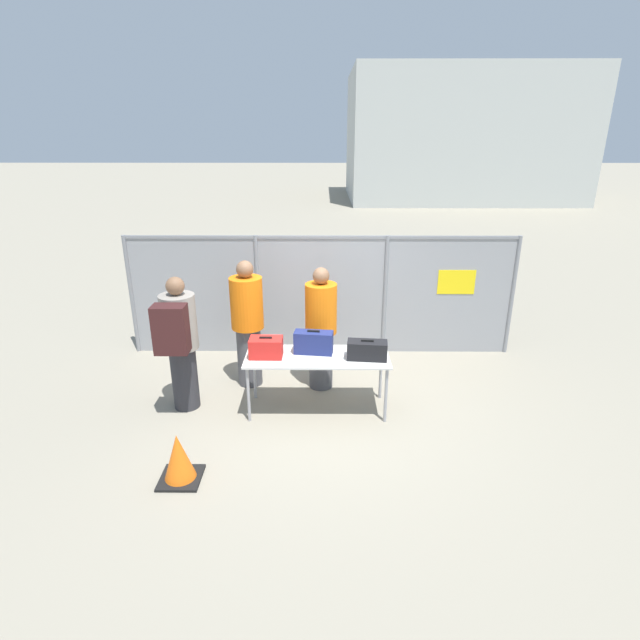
# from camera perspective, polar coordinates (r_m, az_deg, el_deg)

# --- Properties ---
(ground_plane) EXTENTS (120.00, 120.00, 0.00)m
(ground_plane) POSITION_cam_1_polar(r_m,az_deg,el_deg) (6.82, 0.08, -10.01)
(ground_plane) COLOR gray
(fence_section) EXTENTS (6.28, 0.07, 1.98)m
(fence_section) POSITION_cam_1_polar(r_m,az_deg,el_deg) (8.12, 0.30, 3.13)
(fence_section) COLOR gray
(fence_section) RESTS_ON ground_plane
(inspection_table) EXTENTS (1.86, 0.72, 0.78)m
(inspection_table) POSITION_cam_1_polar(r_m,az_deg,el_deg) (6.47, -0.31, -4.62)
(inspection_table) COLOR silver
(inspection_table) RESTS_ON ground_plane
(suitcase_red) EXTENTS (0.42, 0.27, 0.27)m
(suitcase_red) POSITION_cam_1_polar(r_m,az_deg,el_deg) (6.41, -6.18, -3.14)
(suitcase_red) COLOR red
(suitcase_red) RESTS_ON inspection_table
(suitcase_navy) EXTENTS (0.52, 0.26, 0.32)m
(suitcase_navy) POSITION_cam_1_polar(r_m,az_deg,el_deg) (6.47, -0.74, -2.57)
(suitcase_navy) COLOR navy
(suitcase_navy) RESTS_ON inspection_table
(suitcase_black) EXTENTS (0.52, 0.27, 0.26)m
(suitcase_black) POSITION_cam_1_polar(r_m,az_deg,el_deg) (6.34, 5.41, -3.44)
(suitcase_black) COLOR black
(suitcase_black) RESTS_ON inspection_table
(traveler_hooded) EXTENTS (0.45, 0.70, 1.81)m
(traveler_hooded) POSITION_cam_1_polar(r_m,az_deg,el_deg) (6.61, -15.79, -2.22)
(traveler_hooded) COLOR #2D2D33
(traveler_hooded) RESTS_ON ground_plane
(security_worker_near) EXTENTS (0.44, 0.44, 1.78)m
(security_worker_near) POSITION_cam_1_polar(r_m,az_deg,el_deg) (6.99, 0.09, -0.85)
(security_worker_near) COLOR #4C4C51
(security_worker_near) RESTS_ON ground_plane
(security_worker_far) EXTENTS (0.46, 0.46, 1.85)m
(security_worker_far) POSITION_cam_1_polar(r_m,az_deg,el_deg) (7.14, -8.27, -0.28)
(security_worker_far) COLOR #4C4C51
(security_worker_far) RESTS_ON ground_plane
(utility_trailer) EXTENTS (3.43, 2.05, 0.67)m
(utility_trailer) POSITION_cam_1_polar(r_m,az_deg,el_deg) (9.63, 5.35, 1.83)
(utility_trailer) COLOR silver
(utility_trailer) RESTS_ON ground_plane
(distant_hangar) EXTENTS (11.88, 8.38, 6.63)m
(distant_hangar) POSITION_cam_1_polar(r_m,az_deg,el_deg) (30.20, 15.52, 19.56)
(distant_hangar) COLOR #B2B7B2
(distant_hangar) RESTS_ON ground_plane
(traffic_cone) EXTENTS (0.44, 0.44, 0.55)m
(traffic_cone) POSITION_cam_1_polar(r_m,az_deg,el_deg) (5.65, -15.84, -15.06)
(traffic_cone) COLOR black
(traffic_cone) RESTS_ON ground_plane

